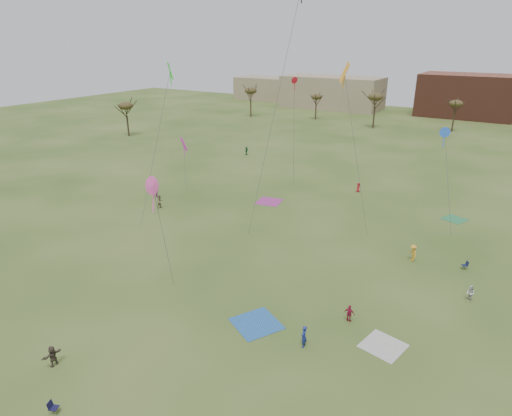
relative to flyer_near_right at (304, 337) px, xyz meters
The scene contains 21 objects.
ground 10.99m from the flyer_near_right, behind, with size 260.00×260.00×0.00m, color #2C4C18.
flyer_near_right is the anchor object (origin of this frame).
spectator_fore_a 5.12m from the flyer_near_right, 69.74° to the left, with size 0.90×0.37×1.53m, color #A01B3E.
spectator_fore_b 33.34m from the flyer_near_right, 151.98° to the left, with size 0.91×0.71×1.87m, color #867855.
spectator_fore_c 18.10m from the flyer_near_right, 141.56° to the right, with size 1.48×0.47×1.60m, color #504339.
flyer_mid_b 18.72m from the flyer_near_right, 79.05° to the left, with size 1.16×0.67×1.80m, color gold.
spectator_mid_d 38.00m from the flyer_near_right, 150.44° to the left, with size 1.01×0.42×1.72m, color #973E94.
spectator_mid_e 16.55m from the flyer_near_right, 53.98° to the left, with size 0.73×0.57×1.49m, color silver.
flyer_far_a 58.47m from the flyer_near_right, 127.36° to the left, with size 1.48×0.47×1.59m, color #236A40.
flyer_far_b 37.60m from the flyer_near_right, 103.61° to the left, with size 0.70×0.46×1.44m, color red.
blanket_blue 4.62m from the flyer_near_right, behind, with size 3.49×3.49×0.03m, color #2965B2.
blanket_cream 6.12m from the flyer_near_right, 32.40° to the left, with size 2.90×2.90×0.03m, color beige.
blanket_plum 31.47m from the flyer_near_right, 125.11° to the left, with size 3.28×3.28×0.03m, color #AB348D.
blanket_olive 33.23m from the flyer_near_right, 80.61° to the left, with size 2.58×2.58×0.03m, color #2F834B.
camp_chair_center 17.34m from the flyer_near_right, 126.59° to the right, with size 0.70×0.67×0.87m.
camp_chair_right 21.11m from the flyer_near_right, 66.29° to the left, with size 0.73×0.72×0.87m.
kites_aloft 25.70m from the flyer_near_right, 122.57° to the left, with size 66.36×58.23×26.47m.
tree_line 79.19m from the flyer_near_right, 100.00° to the left, with size 117.44×49.32×8.91m.
building_tan 122.60m from the flyer_near_right, 111.98° to the left, with size 32.00×14.00×10.00m, color #937F60.
building_brick 118.88m from the flyer_near_right, 92.83° to the left, with size 26.00×16.00×12.00m, color brown.
building_tan_west 142.53m from the flyer_near_right, 122.17° to the left, with size 20.00×12.00×8.00m, color #937F60.
Camera 1 is at (22.22, -23.59, 21.82)m, focal length 30.85 mm.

